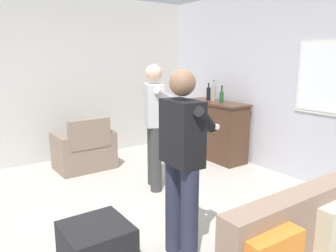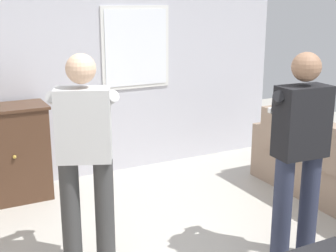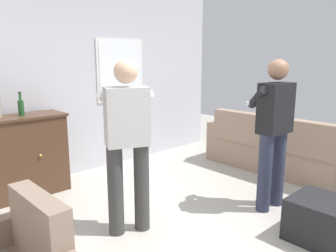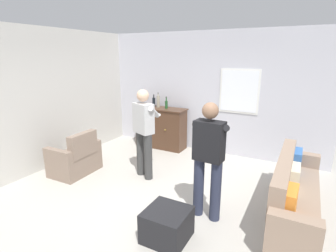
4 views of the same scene
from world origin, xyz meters
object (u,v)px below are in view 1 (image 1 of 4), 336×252
Objects in this scene: person_standing_left at (155,121)px; person_standing_right at (183,157)px; sideboard_cabinet at (214,130)px; bottle_liquor_amber at (208,93)px; bottle_wine_green at (213,93)px; ottoman at (97,247)px; armchair at (85,151)px; bottle_spirits_clear at (222,96)px.

person_standing_right is at bearing -24.15° from person_standing_left.
bottle_liquor_amber is (-0.23, 0.05, 0.62)m from sideboard_cabinet.
bottle_wine_green is 3.67m from ottoman.
armchair is at bearing -103.09° from bottle_liquor_amber.
person_standing_left is (0.65, -1.64, -0.22)m from bottle_wine_green.
bottle_liquor_amber is 0.38m from bottle_spirits_clear.
person_standing_left is at bearing -70.75° from sideboard_cabinet.
bottle_liquor_amber reaches higher than bottle_spirits_clear.
ottoman is (2.00, -3.01, -0.93)m from bottle_liquor_amber.
bottle_wine_green is (-0.10, 0.05, 0.65)m from sideboard_cabinet.
person_standing_right reaches higher than ottoman.
bottle_spirits_clear is 3.51m from ottoman.
bottle_wine_green reaches higher than ottoman.
armchair is 2.86m from person_standing_right.
sideboard_cabinet is at bearing 70.97° from armchair.
bottle_liquor_amber is at bearing 134.57° from person_standing_right.
person_standing_right reaches higher than bottle_spirits_clear.
ottoman is (1.87, -3.01, -0.95)m from bottle_wine_green.
armchair is at bearing 161.18° from ottoman.
bottle_spirits_clear is 1.66m from person_standing_left.
person_standing_right reaches higher than sideboard_cabinet.
person_standing_right is (2.28, -2.31, -0.19)m from bottle_liquor_amber.
person_standing_right is at bearing 68.75° from ottoman.
bottle_wine_green is at bearing 132.91° from person_standing_right.
bottle_wine_green is 0.22× the size of person_standing_right.
person_standing_left is (0.78, -1.64, -0.19)m from bottle_liquor_amber.
bottle_spirits_clear is at bearing 118.68° from ottoman.
armchair is at bearing 176.84° from person_standing_right.
bottle_wine_green reaches higher than bottle_liquor_amber.
bottle_spirits_clear is 0.17× the size of person_standing_right.
person_standing_right reaches higher than bottle_liquor_amber.
person_standing_left is at bearing 21.87° from armchair.
armchair is 2.88× the size of bottle_liquor_amber.
person_standing_left reaches higher than ottoman.
bottle_spirits_clear is (0.25, -0.04, -0.04)m from bottle_wine_green.
armchair is 2.44m from bottle_spirits_clear.
sideboard_cabinet is 0.76× the size of person_standing_right.
sideboard_cabinet is 3.47m from ottoman.
bottle_wine_green reaches higher than bottle_spirits_clear.
bottle_liquor_amber is at bearing 123.64° from ottoman.
person_standing_right is at bearing -50.11° from bottle_spirits_clear.
bottle_spirits_clear reaches higher than armchair.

